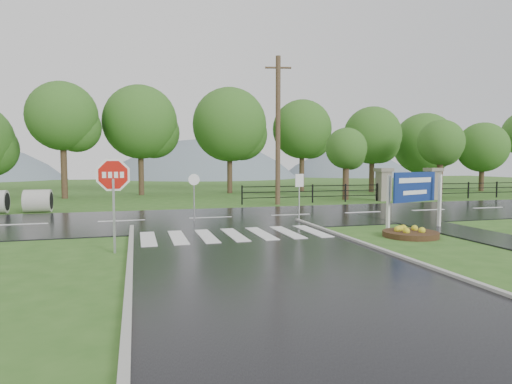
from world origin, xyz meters
name	(u,v)px	position (x,y,z in m)	size (l,w,h in m)	color
ground	(280,270)	(0.00, 0.00, 0.00)	(120.00, 120.00, 0.00)	#315D1F
main_road	(211,219)	(0.00, 10.00, 0.00)	(90.00, 8.00, 0.04)	black
walkway	(453,230)	(8.50, 4.00, 0.00)	(2.20, 11.00, 0.04)	black
crosswalk	(234,235)	(0.00, 5.00, 0.06)	(6.50, 2.80, 0.02)	silver
curb_left	(125,361)	(-3.55, -4.00, 0.00)	(0.15, 24.00, 0.12)	#A3A39B
pillar_west	(383,184)	(13.00, 16.00, 1.18)	(1.00, 1.00, 2.24)	gray
pillar_east	(433,183)	(17.00, 16.00, 1.18)	(1.00, 1.00, 2.24)	gray
fence_west	(313,192)	(7.75, 16.00, 0.72)	(9.58, 0.08, 1.20)	black
hills	(178,266)	(3.49, 65.00, -15.54)	(102.00, 48.00, 48.00)	slate
treeline	(193,196)	(1.00, 24.00, 0.00)	(83.20, 5.20, 10.00)	#2B5C1C
stop_sign	(113,184)	(-3.99, 3.17, 2.02)	(1.31, 0.07, 2.93)	#939399
estate_billboard	(415,190)	(7.29, 4.78, 1.55)	(2.50, 0.89, 2.26)	silver
flower_bed	(410,233)	(5.99, 3.18, 0.14)	(1.93, 1.93, 0.39)	#332111
reg_sign_small	(299,188)	(3.69, 8.07, 1.50)	(0.45, 0.17, 2.12)	#939399
reg_sign_round	(194,191)	(-0.90, 9.02, 1.36)	(0.50, 0.06, 2.13)	#939399
utility_pole_east	(278,130)	(5.18, 15.50, 4.64)	(1.61, 0.46, 9.14)	#473523
entrance_tree_left	(346,149)	(10.92, 17.50, 3.58)	(2.89, 2.89, 5.07)	#3D2B1C
entrance_tree_right	(441,143)	(18.77, 17.50, 4.09)	(3.40, 3.40, 5.84)	#3D2B1C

